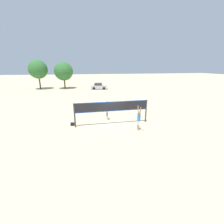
% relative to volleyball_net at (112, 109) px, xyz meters
% --- Properties ---
extents(ground_plane, '(200.00, 200.00, 0.00)m').
position_rel_volleyball_net_xyz_m(ground_plane, '(0.00, 0.00, -1.59)').
color(ground_plane, '#C6B28C').
extents(volleyball_net, '(7.20, 0.14, 2.31)m').
position_rel_volleyball_net_xyz_m(volleyball_net, '(0.00, 0.00, 0.00)').
color(volleyball_net, '#38383D').
rests_on(volleyball_net, ground_plane).
extents(player_spiker, '(0.28, 0.71, 2.20)m').
position_rel_volleyball_net_xyz_m(player_spiker, '(2.02, -1.86, -0.42)').
color(player_spiker, tan).
rests_on(player_spiker, ground_plane).
extents(player_blocker, '(0.28, 0.71, 2.16)m').
position_rel_volleyball_net_xyz_m(player_blocker, '(-0.26, 1.31, -0.45)').
color(player_blocker, beige).
rests_on(player_blocker, ground_plane).
extents(volleyball, '(0.23, 0.23, 0.23)m').
position_rel_volleyball_net_xyz_m(volleyball, '(2.38, -2.08, -1.47)').
color(volleyball, white).
rests_on(volleyball, ground_plane).
extents(gear_bag, '(0.48, 0.27, 0.27)m').
position_rel_volleyball_net_xyz_m(gear_bag, '(-3.75, 0.48, -1.45)').
color(gear_bag, black).
rests_on(gear_bag, ground_plane).
extents(parked_car_near, '(4.30, 2.59, 1.53)m').
position_rel_volleyball_net_xyz_m(parked_car_near, '(1.74, 24.09, -0.91)').
color(parked_car_near, '#B7B7BC').
rests_on(parked_car_near, ground_plane).
extents(tree_left_cluster, '(4.50, 4.50, 7.06)m').
position_rel_volleyball_net_xyz_m(tree_left_cluster, '(-12.73, 27.37, 3.21)').
color(tree_left_cluster, '#4C3823').
rests_on(tree_left_cluster, ground_plane).
extents(tree_right_cluster, '(4.59, 4.59, 6.59)m').
position_rel_volleyball_net_xyz_m(tree_right_cluster, '(-6.74, 27.07, 2.70)').
color(tree_right_cluster, brown).
rests_on(tree_right_cluster, ground_plane).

